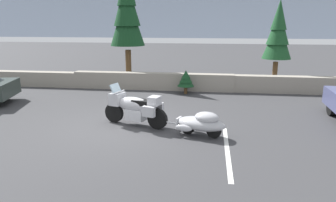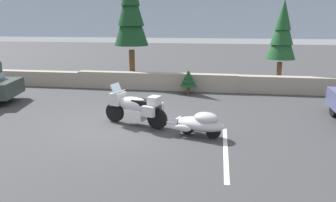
{
  "view_description": "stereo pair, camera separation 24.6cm",
  "coord_description": "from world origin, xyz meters",
  "px_view_note": "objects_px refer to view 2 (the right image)",
  "views": [
    {
      "loc": [
        2.84,
        -9.45,
        3.33
      ],
      "look_at": [
        1.52,
        0.28,
        0.85
      ],
      "focal_mm": 33.85,
      "sensor_mm": 36.0,
      "label": 1
    },
    {
      "loc": [
        3.08,
        -9.41,
        3.33
      ],
      "look_at": [
        1.52,
        0.28,
        0.85
      ],
      "focal_mm": 33.85,
      "sensor_mm": 36.0,
      "label": 2
    }
  ],
  "objects_px": {
    "pine_tree_tall": "(131,10)",
    "car_shaped_trailer": "(200,123)",
    "touring_motorcycle": "(135,107)",
    "pine_tree_secondary": "(282,33)"
  },
  "relations": [
    {
      "from": "car_shaped_trailer",
      "to": "pine_tree_tall",
      "type": "height_order",
      "value": "pine_tree_tall"
    },
    {
      "from": "car_shaped_trailer",
      "to": "pine_tree_tall",
      "type": "xyz_separation_m",
      "value": [
        -4.27,
        8.03,
        3.51
      ]
    },
    {
      "from": "car_shaped_trailer",
      "to": "touring_motorcycle",
      "type": "bearing_deg",
      "value": 161.92
    },
    {
      "from": "pine_tree_tall",
      "to": "pine_tree_secondary",
      "type": "distance_m",
      "value": 7.95
    },
    {
      "from": "pine_tree_tall",
      "to": "car_shaped_trailer",
      "type": "bearing_deg",
      "value": -61.96
    },
    {
      "from": "touring_motorcycle",
      "to": "pine_tree_tall",
      "type": "height_order",
      "value": "pine_tree_tall"
    },
    {
      "from": "pine_tree_tall",
      "to": "pine_tree_secondary",
      "type": "relative_size",
      "value": 1.42
    },
    {
      "from": "car_shaped_trailer",
      "to": "pine_tree_secondary",
      "type": "height_order",
      "value": "pine_tree_secondary"
    },
    {
      "from": "touring_motorcycle",
      "to": "car_shaped_trailer",
      "type": "xyz_separation_m",
      "value": [
        2.18,
        -0.71,
        -0.21
      ]
    },
    {
      "from": "car_shaped_trailer",
      "to": "pine_tree_secondary",
      "type": "distance_m",
      "value": 9.18
    }
  ]
}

